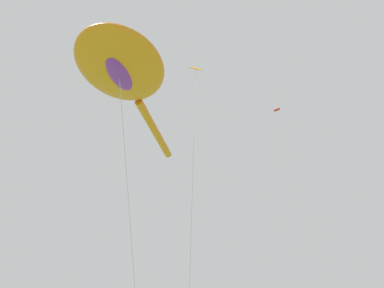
% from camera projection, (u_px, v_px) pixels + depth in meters
% --- Properties ---
extents(big_show_kite, '(10.39, 9.23, 15.26)m').
position_uv_depth(big_show_kite, '(122.00, 70.00, 18.59)').
color(big_show_kite, orange).
rests_on(big_show_kite, ground).
extents(small_kite_streamer_purple, '(0.58, 2.73, 22.92)m').
position_uv_depth(small_kite_streamer_purple, '(279.00, 119.00, 34.63)').
color(small_kite_streamer_purple, red).
rests_on(small_kite_streamer_purple, ground).
extents(small_kite_delta_white, '(2.88, 2.79, 16.84)m').
position_uv_depth(small_kite_delta_white, '(195.00, 86.00, 20.16)').
color(small_kite_delta_white, orange).
rests_on(small_kite_delta_white, ground).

